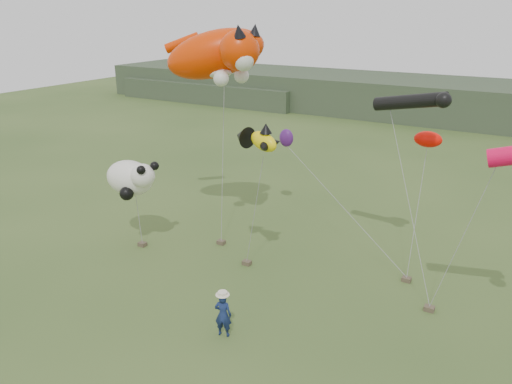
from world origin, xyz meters
TOP-DOWN VIEW (x-y plane):
  - ground at (0.00, 0.00)m, footprint 120.00×120.00m
  - headland at (-3.11, 44.69)m, footprint 90.00×13.00m
  - festival_attendant at (-0.55, 0.03)m, footprint 0.72×0.57m
  - sandbag_anchors at (-1.17, 5.64)m, footprint 14.19×3.55m
  - cat_kite at (-5.44, 7.38)m, footprint 6.41×4.41m
  - fish_kite at (-1.81, 4.51)m, footprint 2.49×1.63m
  - tube_kites at (6.38, 6.56)m, footprint 8.71×5.20m
  - panda_kite at (-8.58, 4.12)m, footprint 3.04×1.96m
  - misc_kites at (0.57, 10.78)m, footprint 9.02×2.35m

SIDE VIEW (x-z plane):
  - ground at x=0.00m, z-range 0.00..0.00m
  - sandbag_anchors at x=-1.17m, z-range 0.00..0.20m
  - festival_attendant at x=-0.55m, z-range 0.00..1.73m
  - headland at x=-3.11m, z-range -0.08..3.92m
  - panda_kite at x=-8.58m, z-range 2.60..4.49m
  - misc_kites at x=0.57m, z-range 4.15..6.31m
  - fish_kite at x=-1.81m, z-range 5.64..6.88m
  - tube_kites at x=6.38m, z-range 6.42..8.29m
  - cat_kite at x=-5.44m, z-range 7.64..10.90m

